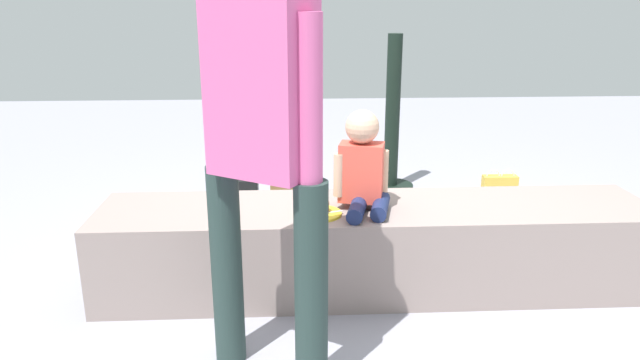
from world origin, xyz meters
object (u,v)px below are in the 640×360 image
(water_bottle_near_gift, at_px, (366,229))
(adult_standing, at_px, (262,115))
(water_bottle_far_side, at_px, (284,217))
(handbag_black_leather, at_px, (234,192))
(child_seated, at_px, (363,167))
(cake_plate, at_px, (319,210))
(cake_box_white, at_px, (362,205))
(handbag_brown_canvas, at_px, (291,190))
(party_cup_red, at_px, (404,209))
(gift_bag, at_px, (499,191))

(water_bottle_near_gift, bearing_deg, adult_standing, -113.45)
(water_bottle_near_gift, bearing_deg, water_bottle_far_side, 161.20)
(adult_standing, relative_size, handbag_black_leather, 5.05)
(handbag_black_leather, bearing_deg, water_bottle_near_gift, -38.42)
(child_seated, bearing_deg, handbag_black_leather, 120.28)
(cake_plate, height_order, handbag_black_leather, cake_plate)
(cake_box_white, xyz_separation_m, handbag_brown_canvas, (-0.49, 0.13, 0.07))
(adult_standing, distance_m, party_cup_red, 2.11)
(party_cup_red, bearing_deg, handbag_brown_canvas, 163.23)
(cake_plate, bearing_deg, adult_standing, -110.80)
(adult_standing, height_order, cake_box_white, adult_standing)
(child_seated, xyz_separation_m, cake_plate, (-0.22, -0.07, -0.19))
(party_cup_red, relative_size, cake_box_white, 0.35)
(child_seated, distance_m, handbag_black_leather, 1.58)
(cake_plate, distance_m, gift_bag, 1.85)
(handbag_black_leather, bearing_deg, adult_standing, -80.90)
(water_bottle_near_gift, bearing_deg, cake_plate, -115.69)
(child_seated, bearing_deg, water_bottle_near_gift, 79.68)
(child_seated, xyz_separation_m, gift_bag, (1.12, 1.15, -0.53))
(water_bottle_near_gift, distance_m, party_cup_red, 0.50)
(handbag_black_leather, bearing_deg, water_bottle_far_side, -54.99)
(cake_plate, height_order, water_bottle_near_gift, cake_plate)
(cake_plate, height_order, water_bottle_far_side, cake_plate)
(child_seated, xyz_separation_m, handbag_brown_canvas, (-0.35, 1.23, -0.52))
(adult_standing, height_order, water_bottle_near_gift, adult_standing)
(adult_standing, xyz_separation_m, water_bottle_near_gift, (0.55, 1.26, -0.95))
(cake_box_white, bearing_deg, water_bottle_near_gift, -94.30)
(adult_standing, xyz_separation_m, party_cup_red, (0.86, 1.66, -0.97))
(party_cup_red, bearing_deg, cake_plate, -120.62)
(water_bottle_near_gift, xyz_separation_m, handbag_brown_canvas, (-0.46, 0.63, 0.05))
(cake_plate, distance_m, handbag_black_leather, 1.50)
(handbag_black_leather, xyz_separation_m, handbag_brown_canvas, (0.40, -0.05, 0.02))
(child_seated, bearing_deg, cake_plate, -161.31)
(adult_standing, bearing_deg, gift_bag, 49.29)
(child_seated, bearing_deg, water_bottle_far_side, 116.87)
(adult_standing, height_order, water_bottle_far_side, adult_standing)
(water_bottle_far_side, height_order, party_cup_red, water_bottle_far_side)
(child_seated, relative_size, cake_box_white, 1.45)
(handbag_brown_canvas, bearing_deg, gift_bag, -3.02)
(cake_plate, height_order, cake_box_white, cake_plate)
(cake_plate, bearing_deg, gift_bag, 42.51)
(water_bottle_far_side, relative_size, handbag_brown_canvas, 0.66)
(adult_standing, relative_size, water_bottle_far_side, 7.30)
(water_bottle_far_side, distance_m, party_cup_red, 0.84)
(child_seated, distance_m, party_cup_red, 1.24)
(cake_plate, bearing_deg, handbag_black_leather, 111.50)
(gift_bag, xyz_separation_m, water_bottle_far_side, (-1.52, -0.38, -0.02))
(child_seated, xyz_separation_m, handbag_black_leather, (-0.75, 1.29, -0.54))
(water_bottle_near_gift, xyz_separation_m, handbag_black_leather, (-0.86, 0.68, 0.03))
(adult_standing, bearing_deg, party_cup_red, 62.67)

